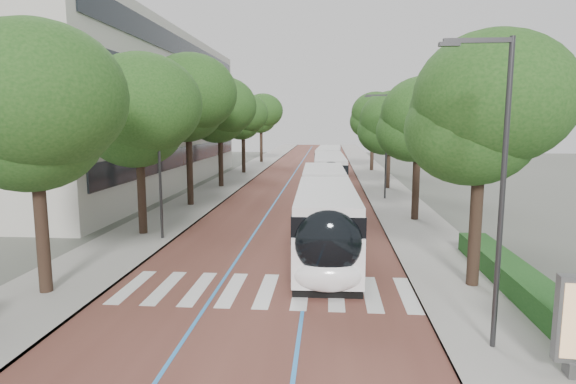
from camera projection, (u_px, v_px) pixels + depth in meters
The scene contains 19 objects.
ground at pixel (257, 301), 16.37m from camera, with size 160.00×160.00×0.00m, color #51544C.
road at pixel (308, 174), 55.80m from camera, with size 11.00×140.00×0.02m, color #562E26.
sidewalk_left at pixel (244, 173), 56.42m from camera, with size 4.00×140.00×0.12m, color gray.
sidewalk_right at pixel (373, 174), 55.18m from camera, with size 4.00×140.00×0.12m, color gray.
kerb_left at pixel (260, 173), 56.26m from camera, with size 0.20×140.00×0.14m, color gray.
kerb_right at pixel (356, 174), 55.33m from camera, with size 0.20×140.00×0.14m, color gray.
zebra_crossing at pixel (266, 290), 17.34m from camera, with size 10.55×3.60×0.01m.
lane_line_left at pixel (294, 174), 55.93m from camera, with size 0.12×126.00×0.01m, color #297ED0.
lane_line_right at pixel (321, 174), 55.67m from camera, with size 0.12×126.00×0.01m, color #297ED0.
office_building at pixel (93, 111), 44.56m from camera, with size 18.11×40.00×14.00m.
hedge at pixel (535, 294), 15.54m from camera, with size 1.20×14.00×0.80m, color #164017.
streetlight_near at pixel (496, 171), 12.16m from camera, with size 1.82×0.20×8.00m.
streetlight_far at pixel (384, 138), 36.81m from camera, with size 1.82×0.20×8.00m.
lamp_post_left at pixel (159, 160), 24.16m from camera, with size 0.14×0.14×8.00m, color #2E2E31.
trees_left at pixel (208, 113), 39.50m from camera, with size 6.44×60.88×10.15m.
trees_right at pixel (396, 121), 38.22m from camera, with size 5.82×47.65×9.01m.
lead_bus at pixel (325, 209), 24.54m from camera, with size 2.92×18.45×3.20m.
bus_queued_0 at pixel (329, 174), 40.65m from camera, with size 2.79×12.45×3.20m.
bus_queued_1 at pixel (329, 162), 53.32m from camera, with size 2.92×12.47×3.20m.
Camera 1 is at (2.37, -15.51, 6.06)m, focal length 30.00 mm.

